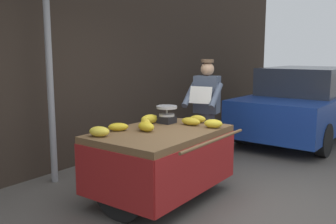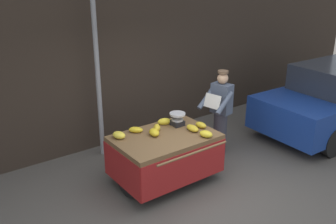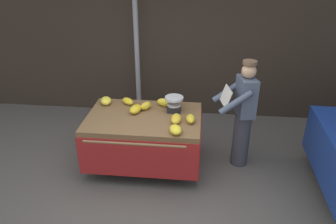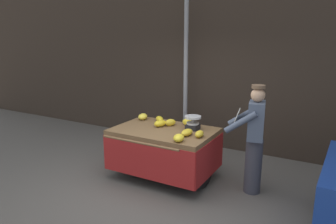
% 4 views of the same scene
% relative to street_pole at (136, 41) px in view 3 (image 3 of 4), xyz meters
% --- Properties ---
extents(ground_plane, '(60.00, 60.00, 0.00)m').
position_rel_street_pole_xyz_m(ground_plane, '(0.55, -2.39, -1.59)').
color(ground_plane, '#514C47').
extents(back_wall, '(16.00, 0.24, 3.92)m').
position_rel_street_pole_xyz_m(back_wall, '(0.55, 0.46, 0.37)').
color(back_wall, '#332821').
rests_on(back_wall, ground).
extents(street_pole, '(0.09, 0.09, 3.18)m').
position_rel_street_pole_xyz_m(street_pole, '(0.00, 0.00, 0.00)').
color(street_pole, gray).
rests_on(street_pole, ground).
extents(banana_cart, '(1.72, 1.35, 0.88)m').
position_rel_street_pole_xyz_m(banana_cart, '(0.39, -1.60, -0.94)').
color(banana_cart, brown).
rests_on(banana_cart, ground).
extents(weighing_scale, '(0.28, 0.28, 0.24)m').
position_rel_street_pole_xyz_m(weighing_scale, '(0.82, -1.38, -0.60)').
color(weighing_scale, black).
rests_on(weighing_scale, banana_cart).
extents(banana_bunch_0, '(0.21, 0.23, 0.12)m').
position_rel_street_pole_xyz_m(banana_bunch_0, '(0.38, -1.37, -0.65)').
color(banana_bunch_0, gold).
rests_on(banana_bunch_0, banana_cart).
extents(banana_bunch_1, '(0.15, 0.28, 0.10)m').
position_rel_street_pole_xyz_m(banana_bunch_1, '(0.88, -1.72, -0.66)').
color(banana_bunch_1, gold).
rests_on(banana_bunch_1, banana_cart).
extents(banana_bunch_2, '(0.15, 0.24, 0.10)m').
position_rel_street_pole_xyz_m(banana_bunch_2, '(1.09, -1.70, -0.66)').
color(banana_bunch_2, gold).
rests_on(banana_bunch_2, banana_cart).
extents(banana_bunch_3, '(0.22, 0.28, 0.12)m').
position_rel_street_pole_xyz_m(banana_bunch_3, '(0.25, -1.49, -0.66)').
color(banana_bunch_3, gold).
rests_on(banana_bunch_3, banana_cart).
extents(banana_bunch_4, '(0.23, 0.28, 0.12)m').
position_rel_street_pole_xyz_m(banana_bunch_4, '(-0.28, -1.24, -0.66)').
color(banana_bunch_4, yellow).
rests_on(banana_bunch_4, banana_cart).
extents(banana_bunch_5, '(0.28, 0.20, 0.12)m').
position_rel_street_pole_xyz_m(banana_bunch_5, '(0.65, -1.22, -0.65)').
color(banana_bunch_5, yellow).
rests_on(banana_bunch_5, banana_cart).
extents(banana_bunch_6, '(0.22, 0.27, 0.11)m').
position_rel_street_pole_xyz_m(banana_bunch_6, '(0.90, -2.05, -0.66)').
color(banana_bunch_6, yellow).
rests_on(banana_bunch_6, banana_cart).
extents(banana_bunch_7, '(0.26, 0.26, 0.10)m').
position_rel_street_pole_xyz_m(banana_bunch_7, '(0.06, -1.20, -0.66)').
color(banana_bunch_7, gold).
rests_on(banana_bunch_7, banana_cart).
extents(vendor_person, '(0.64, 0.59, 1.71)m').
position_rel_street_pole_xyz_m(vendor_person, '(1.86, -1.39, -0.71)').
color(vendor_person, '#383842').
rests_on(vendor_person, ground).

